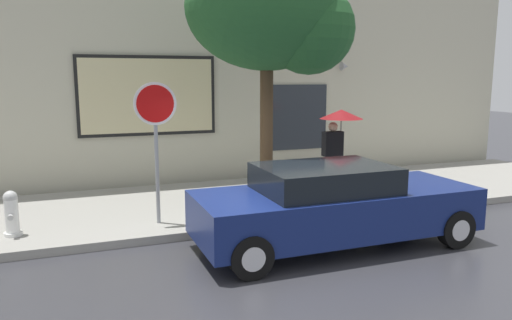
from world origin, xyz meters
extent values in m
plane|color=#333338|center=(0.00, 0.00, 0.00)|extent=(60.00, 60.00, 0.00)
cube|color=gray|center=(0.00, 3.00, 0.07)|extent=(20.00, 4.00, 0.15)
cube|color=beige|center=(0.00, 5.50, 3.50)|extent=(20.00, 0.40, 7.00)
cube|color=black|center=(-1.09, 5.27, 2.35)|extent=(3.37, 0.06, 1.96)
cube|color=beige|center=(-1.09, 5.24, 2.35)|extent=(3.21, 0.03, 1.80)
cube|color=#262B33|center=(2.98, 5.28, 1.70)|extent=(1.80, 0.04, 1.80)
cone|color=#99999E|center=(4.38, 5.15, 3.10)|extent=(0.22, 0.24, 0.24)
cube|color=navy|center=(1.15, -0.11, 0.61)|extent=(4.73, 1.74, 0.70)
cube|color=black|center=(0.91, -0.11, 1.17)|extent=(2.13, 1.53, 0.42)
cylinder|color=black|center=(2.96, 0.69, 0.32)|extent=(0.64, 0.22, 0.64)
cylinder|color=silver|center=(2.96, 0.69, 0.32)|extent=(0.35, 0.24, 0.35)
cylinder|color=black|center=(2.96, -0.91, 0.32)|extent=(0.64, 0.22, 0.64)
cylinder|color=silver|center=(2.96, -0.91, 0.32)|extent=(0.35, 0.24, 0.35)
cylinder|color=black|center=(-0.67, 0.69, 0.32)|extent=(0.64, 0.22, 0.64)
cylinder|color=silver|center=(-0.67, 0.69, 0.32)|extent=(0.35, 0.24, 0.35)
cylinder|color=black|center=(-0.67, -0.91, 0.32)|extent=(0.64, 0.22, 0.64)
cylinder|color=silver|center=(-0.67, -0.91, 0.32)|extent=(0.35, 0.24, 0.35)
cylinder|color=white|center=(-3.94, 1.90, 0.48)|extent=(0.22, 0.22, 0.66)
sphere|color=#BBBBB7|center=(-3.94, 1.90, 0.81)|extent=(0.23, 0.23, 0.23)
cylinder|color=#BBBBB7|center=(-3.94, 1.74, 0.51)|extent=(0.09, 0.12, 0.09)
cylinder|color=#BBBBB7|center=(-3.94, 2.06, 0.51)|extent=(0.09, 0.12, 0.09)
cylinder|color=white|center=(-3.94, 1.90, 0.18)|extent=(0.30, 0.30, 0.06)
cylinder|color=black|center=(2.72, 3.01, 0.56)|extent=(0.14, 0.14, 0.82)
cylinder|color=black|center=(2.93, 3.01, 0.56)|extent=(0.14, 0.14, 0.82)
cube|color=black|center=(2.83, 3.01, 1.25)|extent=(0.48, 0.22, 0.58)
sphere|color=tan|center=(2.83, 3.01, 1.65)|extent=(0.22, 0.22, 0.22)
cylinder|color=#4C4C51|center=(3.04, 3.01, 1.50)|extent=(0.02, 0.02, 0.90)
cone|color=maroon|center=(3.04, 3.01, 1.94)|extent=(1.02, 1.02, 0.22)
cylinder|color=#4C3823|center=(0.82, 2.20, 1.70)|extent=(0.26, 0.26, 3.10)
ellipsoid|color=#235628|center=(0.82, 2.20, 4.14)|extent=(3.24, 2.75, 2.43)
sphere|color=#235628|center=(1.55, 1.79, 3.73)|extent=(1.78, 1.78, 1.78)
cylinder|color=gray|center=(-1.50, 1.75, 1.42)|extent=(0.07, 0.07, 2.54)
cylinder|color=white|center=(-1.50, 1.71, 2.34)|extent=(0.76, 0.02, 0.76)
cylinder|color=red|center=(-1.50, 1.70, 2.34)|extent=(0.66, 0.02, 0.66)
camera|label=1|loc=(-2.93, -7.04, 2.80)|focal=34.42mm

